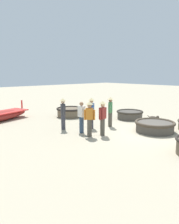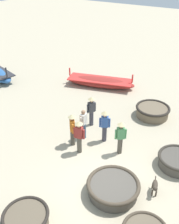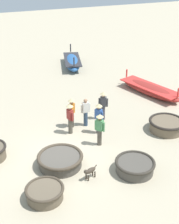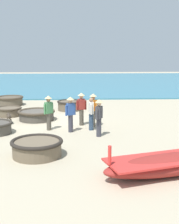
# 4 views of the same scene
# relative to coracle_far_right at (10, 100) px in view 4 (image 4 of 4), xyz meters

# --- Properties ---
(ground_plane) EXTENTS (80.00, 80.00, 0.00)m
(ground_plane) POSITION_rel_coracle_far_right_xyz_m (5.13, 2.88, -0.34)
(ground_plane) COLOR tan
(sea) EXTENTS (28.00, 52.00, 0.10)m
(sea) POSITION_rel_coracle_far_right_xyz_m (-16.14, 6.88, -0.29)
(sea) COLOR teal
(sea) RESTS_ON ground
(coracle_far_right) EXTENTS (1.86, 1.86, 0.62)m
(coracle_far_right) POSITION_rel_coracle_far_right_xyz_m (0.00, 0.00, 0.00)
(coracle_far_right) COLOR brown
(coracle_far_right) RESTS_ON ground
(coracle_center) EXTENTS (1.56, 1.56, 0.62)m
(coracle_center) POSITION_rel_coracle_far_right_xyz_m (2.15, 4.18, -0.00)
(coracle_center) COLOR brown
(coracle_center) RESTS_ON ground
(coracle_weathered) EXTENTS (2.03, 2.03, 0.55)m
(coracle_weathered) POSITION_rel_coracle_far_right_xyz_m (4.93, 2.42, -0.04)
(coracle_weathered) COLOR #4C473F
(coracle_weathered) RESTS_ON ground
(coracle_beside_post) EXTENTS (1.50, 1.50, 0.52)m
(coracle_beside_post) POSITION_rel_coracle_far_right_xyz_m (3.75, 0.68, -0.05)
(coracle_beside_post) COLOR brown
(coracle_beside_post) RESTS_ON ground
(coracle_tilted) EXTENTS (1.89, 1.89, 0.61)m
(coracle_tilted) POSITION_rel_coracle_far_right_xyz_m (11.01, 3.16, -0.00)
(coracle_tilted) COLOR brown
(coracle_tilted) RESTS_ON ground
(long_boat_white_hull) EXTENTS (2.53, 4.88, 1.10)m
(long_boat_white_hull) POSITION_rel_coracle_far_right_xyz_m (12.81, 7.59, -0.02)
(long_boat_white_hull) COLOR maroon
(long_boat_white_hull) RESTS_ON ground
(fisherman_standing_right) EXTENTS (0.38, 0.43, 1.67)m
(fisherman_standing_right) POSITION_rel_coracle_far_right_xyz_m (7.21, 3.29, 0.62)
(fisherman_standing_right) COLOR #4C473D
(fisherman_standing_right) RESTS_ON ground
(fisherman_hauling) EXTENTS (0.36, 0.52, 1.67)m
(fisherman_hauling) POSITION_rel_coracle_far_right_xyz_m (6.28, 4.87, 0.62)
(fisherman_hauling) COLOR #4C473D
(fisherman_hauling) RESTS_ON ground
(fisherman_crouching) EXTENTS (0.42, 0.39, 1.67)m
(fisherman_crouching) POSITION_rel_coracle_far_right_xyz_m (6.57, 5.45, 0.62)
(fisherman_crouching) COLOR #4C473D
(fisherman_crouching) RESTS_ON ground
(fisherman_with_hat) EXTENTS (0.48, 0.36, 1.67)m
(fisherman_with_hat) POSITION_rel_coracle_far_right_xyz_m (8.47, 5.59, 0.62)
(fisherman_with_hat) COLOR #383842
(fisherman_with_hat) RESTS_ON ground
(fisherman_standing_left) EXTENTS (0.53, 0.22, 1.57)m
(fisherman_standing_left) POSITION_rel_coracle_far_right_xyz_m (7.31, 5.31, 0.50)
(fisherman_standing_left) COLOR #2D425B
(fisherman_standing_left) RESTS_ON ground
(fisherman_by_coracle) EXTENTS (0.36, 0.48, 1.67)m
(fisherman_by_coracle) POSITION_rel_coracle_far_right_xyz_m (7.63, 4.33, 0.62)
(fisherman_by_coracle) COLOR #383842
(fisherman_by_coracle) RESTS_ON ground
(dog) EXTENTS (0.66, 0.36, 0.55)m
(dog) POSITION_rel_coracle_far_right_xyz_m (5.78, 1.10, 0.04)
(dog) COLOR #3D3328
(dog) RESTS_ON ground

